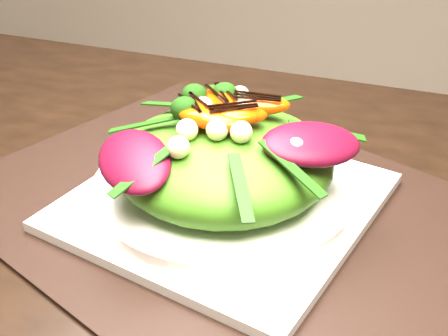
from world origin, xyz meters
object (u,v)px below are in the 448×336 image
(orange_segment, at_px, (226,105))
(placemat, at_px, (224,207))
(dining_table, at_px, (191,254))
(plate_base, at_px, (224,201))
(lettuce_mound, at_px, (224,159))
(salad_bowl, at_px, (224,189))

(orange_segment, bearing_deg, placemat, -72.58)
(dining_table, relative_size, plate_base, 5.59)
(dining_table, distance_m, orange_segment, 0.15)
(dining_table, height_order, placemat, dining_table)
(dining_table, distance_m, plate_base, 0.07)
(plate_base, height_order, lettuce_mound, lettuce_mound)
(plate_base, distance_m, orange_segment, 0.10)
(placemat, xyz_separation_m, lettuce_mound, (0.00, 0.00, 0.06))
(dining_table, xyz_separation_m, placemat, (0.01, 0.06, 0.02))
(placemat, distance_m, lettuce_mound, 0.06)
(dining_table, xyz_separation_m, plate_base, (0.01, 0.06, 0.03))
(dining_table, bearing_deg, orange_segment, 87.46)
(dining_table, relative_size, lettuce_mound, 7.26)
(lettuce_mound, distance_m, orange_segment, 0.05)
(salad_bowl, bearing_deg, orange_segment, 107.42)
(dining_table, bearing_deg, salad_bowl, 77.31)
(placemat, bearing_deg, lettuce_mound, 90.00)
(placemat, distance_m, plate_base, 0.01)
(plate_base, distance_m, salad_bowl, 0.02)
(salad_bowl, xyz_separation_m, lettuce_mound, (0.00, 0.00, 0.04))
(dining_table, height_order, lettuce_mound, dining_table)
(salad_bowl, relative_size, lettuce_mound, 1.23)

